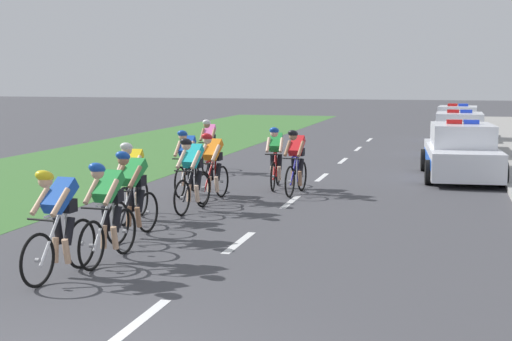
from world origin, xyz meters
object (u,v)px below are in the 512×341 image
cyclist_second (107,210)px  cyclist_eighth (296,161)px  police_car_second (459,136)px  cyclist_fifth (192,173)px  police_car_nearest (461,153)px  cyclist_sixth (212,166)px  cyclist_seventh (187,161)px  cyclist_tenth (209,145)px  cyclist_third (132,193)px  cyclist_lead (58,221)px  cyclist_ninth (276,157)px  cyclist_fourth (132,180)px  police_car_third (457,125)px

cyclist_second → cyclist_eighth: 6.94m
cyclist_eighth → police_car_second: size_ratio=0.39×
cyclist_fifth → police_car_nearest: 8.35m
cyclist_sixth → cyclist_seventh: bearing=142.6°
cyclist_second → cyclist_tenth: same height
cyclist_sixth → cyclist_tenth: (-1.63, 4.57, 0.00)m
cyclist_third → cyclist_sixth: 3.88m
cyclist_lead → cyclist_third: same height
cyclist_fifth → cyclist_second: bearing=-87.4°
cyclist_sixth → cyclist_ninth: bearing=66.4°
cyclist_fourth → police_car_nearest: (6.14, 7.57, -0.11)m
cyclist_fifth → cyclist_eighth: bearing=59.3°
cyclist_second → cyclist_ninth: same height
cyclist_fifth → cyclist_third: bearing=-92.9°
cyclist_third → cyclist_fifth: same height
cyclist_seventh → police_car_nearest: (6.20, 4.46, -0.11)m
cyclist_fourth → cyclist_tenth: bearing=96.9°
police_car_nearest → cyclist_sixth: bearing=-136.4°
cyclist_eighth → cyclist_fifth: bearing=-120.7°
cyclist_fourth → cyclist_ninth: bearing=69.6°
cyclist_fifth → cyclist_eighth: same height
cyclist_lead → cyclist_ninth: size_ratio=1.00×
cyclist_lead → cyclist_tenth: bearing=98.1°
cyclist_lead → cyclist_eighth: size_ratio=1.00×
cyclist_lead → police_car_second: bearing=72.7°
cyclist_fourth → cyclist_ninth: same height
cyclist_seventh → police_car_nearest: bearing=35.7°
cyclist_second → cyclist_seventh: size_ratio=1.00×
police_car_nearest → cyclist_ninth: bearing=-146.0°
cyclist_fourth → cyclist_eighth: 4.52m
cyclist_lead → cyclist_fifth: (0.08, 5.04, 0.00)m
cyclist_seventh → police_car_third: size_ratio=0.39×
cyclist_third → cyclist_seventh: 4.58m
cyclist_second → police_car_second: bearing=72.7°
cyclist_fourth → cyclist_lead: bearing=-79.7°
cyclist_ninth → cyclist_eighth: bearing=-47.9°
cyclist_tenth → cyclist_ninth: bearing=-43.8°
cyclist_second → police_car_second: (5.17, 16.54, -0.11)m
cyclist_fourth → cyclist_tenth: 7.09m
cyclist_second → cyclist_fifth: bearing=92.6°
cyclist_third → police_car_nearest: bearing=58.6°
cyclist_third → cyclist_ninth: bearing=80.1°
cyclist_sixth → cyclist_eighth: (1.59, 1.38, 0.00)m
cyclist_second → police_car_third: (5.17, 22.23, -0.11)m
cyclist_sixth → cyclist_tenth: bearing=109.6°
police_car_nearest → cyclist_fifth: bearing=-129.9°
cyclist_seventh → police_car_second: (6.20, 10.48, -0.11)m
police_car_nearest → police_car_second: 6.01m
cyclist_lead → police_car_second: police_car_second is taller
cyclist_tenth → cyclist_sixth: bearing=-70.4°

